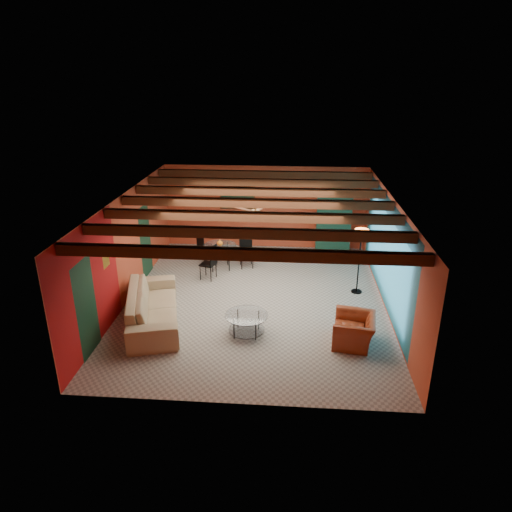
# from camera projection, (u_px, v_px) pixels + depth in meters

# --- Properties ---
(room) EXTENTS (6.52, 8.01, 2.71)m
(room) POSITION_uv_depth(u_px,v_px,m) (256.00, 211.00, 11.16)
(room) COLOR gray
(room) RESTS_ON ground
(sofa) EXTENTS (1.78, 2.98, 0.82)m
(sofa) POSITION_uv_depth(u_px,v_px,m) (153.00, 306.00, 10.76)
(sofa) COLOR tan
(sofa) RESTS_ON ground
(armchair) EXTENTS (1.00, 1.11, 0.64)m
(armchair) POSITION_uv_depth(u_px,v_px,m) (354.00, 330.00, 9.95)
(armchair) COLOR maroon
(armchair) RESTS_ON ground
(coffee_table) EXTENTS (1.02, 1.02, 0.49)m
(coffee_table) POSITION_uv_depth(u_px,v_px,m) (247.00, 324.00, 10.33)
(coffee_table) COLOR silver
(coffee_table) RESTS_ON ground
(dining_table) EXTENTS (2.33, 2.33, 1.01)m
(dining_table) POSITION_uv_depth(u_px,v_px,m) (220.00, 252.00, 13.69)
(dining_table) COLOR white
(dining_table) RESTS_ON ground
(armoire) EXTENTS (1.06, 0.54, 1.84)m
(armoire) POSITION_uv_depth(u_px,v_px,m) (333.00, 224.00, 14.86)
(armoire) COLOR brown
(armoire) RESTS_ON ground
(floor_lamp) EXTENTS (0.40, 0.40, 1.77)m
(floor_lamp) POSITION_uv_depth(u_px,v_px,m) (359.00, 261.00, 12.06)
(floor_lamp) COLOR black
(floor_lamp) RESTS_ON ground
(ceiling_fan) EXTENTS (1.50, 1.50, 0.44)m
(ceiling_fan) POSITION_uv_depth(u_px,v_px,m) (255.00, 212.00, 11.06)
(ceiling_fan) COLOR #472614
(ceiling_fan) RESTS_ON ceiling
(painting) EXTENTS (1.05, 0.03, 0.65)m
(painting) POSITION_uv_depth(u_px,v_px,m) (237.00, 198.00, 15.06)
(painting) COLOR black
(painting) RESTS_ON wall_back
(potted_plant) EXTENTS (0.54, 0.52, 0.47)m
(potted_plant) POSITION_uv_depth(u_px,v_px,m) (335.00, 189.00, 14.43)
(potted_plant) COLOR #26661E
(potted_plant) RESTS_ON armoire
(vase) EXTENTS (0.23, 0.23, 0.18)m
(vase) POSITION_uv_depth(u_px,v_px,m) (219.00, 233.00, 13.47)
(vase) COLOR orange
(vase) RESTS_ON dining_table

